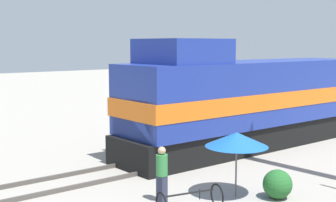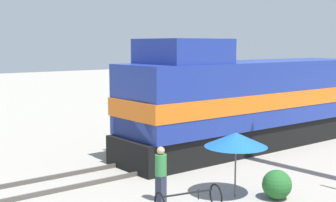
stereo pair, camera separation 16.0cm
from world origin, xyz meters
name	(u,v)px [view 1 (the left image)]	position (x,y,z in m)	size (l,w,h in m)	color
ground_plane	(186,159)	(0.00, 0.00, 0.00)	(120.00, 120.00, 0.00)	gray
rail_near	(175,154)	(-0.72, 0.00, 0.07)	(0.08, 35.79, 0.15)	#4C4742
rail_far	(198,161)	(0.72, 0.00, 0.07)	(0.08, 35.79, 0.15)	#4C4742
locomotive	(245,101)	(0.00, 3.43, 2.08)	(3.07, 13.44, 4.80)	black
vendor_umbrella	(237,139)	(4.43, -1.87, 1.77)	(1.90, 1.90, 1.98)	#4C4C4C
shrub_cluster	(278,184)	(5.34, -1.04, 0.44)	(0.88, 0.88, 0.88)	#236028
person_bystander	(162,172)	(3.41, -3.92, 0.89)	(0.34, 0.34, 1.65)	#2D3347
bicycle	(190,200)	(4.55, -3.83, 0.35)	(1.08, 1.89, 0.69)	black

